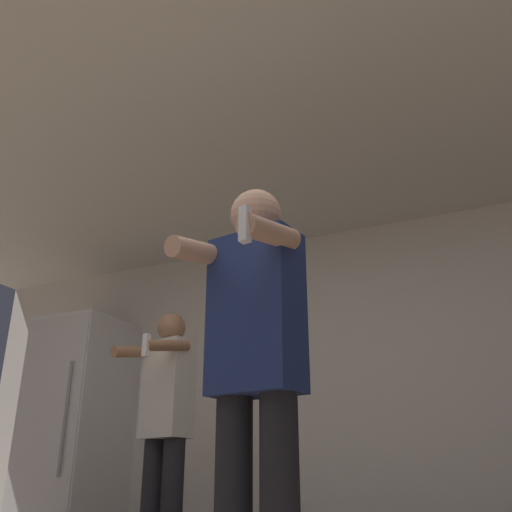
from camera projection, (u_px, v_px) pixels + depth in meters
wall_back at (331, 387)px, 4.41m from camera, size 7.00×0.06×2.55m
ceiling_slab at (255, 153)px, 3.70m from camera, size 7.00×3.29×0.05m
refrigerator at (75, 434)px, 4.78m from camera, size 0.67×0.75×1.93m
person_woman_foreground at (255, 365)px, 2.25m from camera, size 0.50×0.51×1.78m
person_man_side at (165, 424)px, 3.67m from camera, size 0.45×0.53×1.67m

